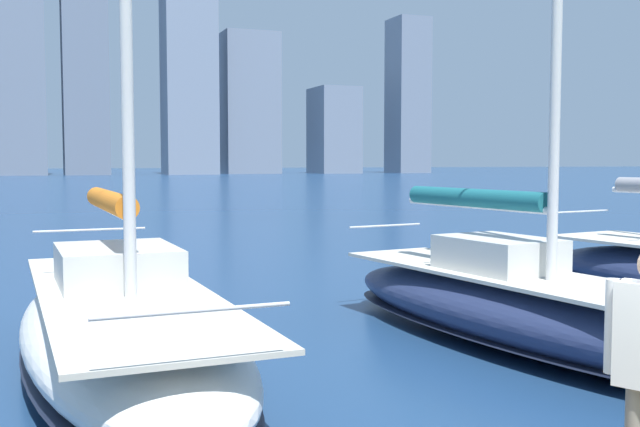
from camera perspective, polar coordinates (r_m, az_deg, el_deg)
city_skyline at (r=164.52m, az=-20.95°, el=9.88°), size 169.64×19.73×53.28m
sailboat_teal at (r=12.45m, az=14.89°, el=-6.67°), size 3.47×8.82×10.33m
sailboat_orange at (r=10.88m, az=-14.75°, el=-8.20°), size 3.05×9.22×11.33m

